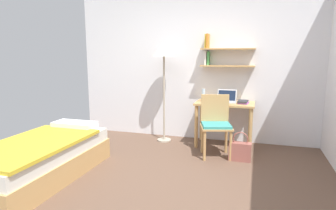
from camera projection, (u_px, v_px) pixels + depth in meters
ground_plane at (163, 185)px, 3.33m from camera, size 5.28×5.28×0.00m
wall_back at (199, 65)px, 5.01m from camera, size 4.40×0.27×2.60m
bed at (41, 159)px, 3.50m from camera, size 0.88×1.84×0.54m
desk at (225, 111)px, 4.69m from camera, size 0.93×0.55×0.72m
desk_chair at (216, 122)px, 4.25m from camera, size 0.53×0.52×0.90m
standing_lamp at (164, 55)px, 4.80m from camera, size 0.38×0.38×1.68m
laptop at (227, 99)px, 4.69m from camera, size 0.31×0.22×0.20m
water_bottle at (203, 95)px, 4.73m from camera, size 0.06×0.06×0.21m
book_stack at (243, 102)px, 4.56m from camera, size 0.18×0.24×0.05m
handbag at (240, 151)px, 4.09m from camera, size 0.31×0.13×0.42m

